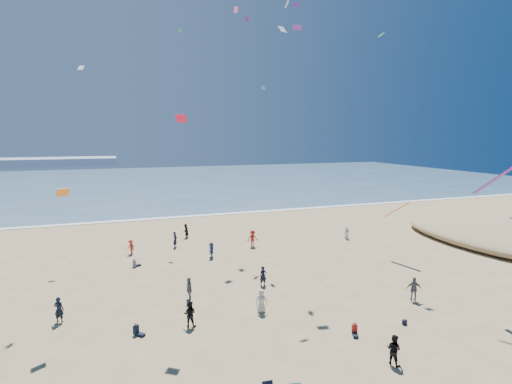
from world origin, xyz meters
name	(u,v)px	position (x,y,z in m)	size (l,w,h in m)	color
ocean	(139,182)	(0.00, 95.00, 0.03)	(220.00, 100.00, 0.06)	#476B84
surf_line	(161,218)	(0.00, 45.00, 0.04)	(220.00, 1.20, 0.08)	white
standing_flyers	(260,273)	(4.83, 14.88, 0.88)	(31.00, 38.63, 1.89)	black
seated_group	(263,342)	(1.32, 4.90, 0.42)	(13.96, 31.34, 0.84)	white
navy_bag	(405,322)	(11.25, 4.51, 0.17)	(0.28, 0.18, 0.34)	black
kites_aloft	(334,108)	(10.36, 12.80, 14.67)	(38.06, 40.82, 31.16)	green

